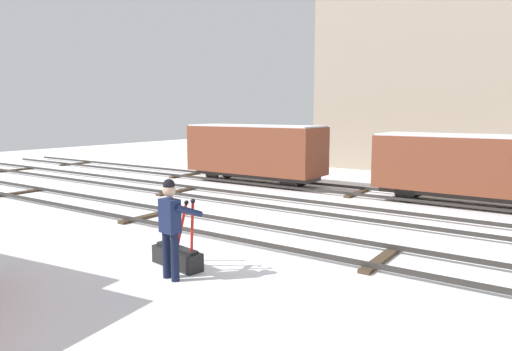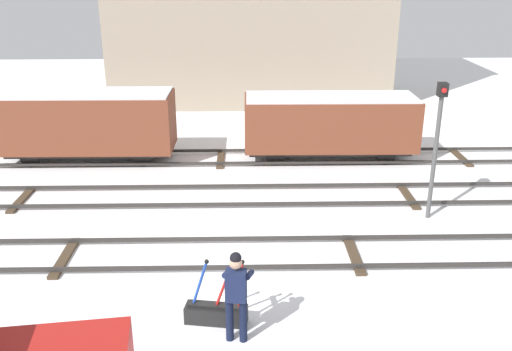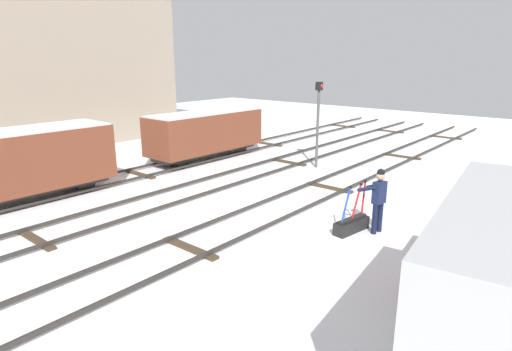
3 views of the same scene
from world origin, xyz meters
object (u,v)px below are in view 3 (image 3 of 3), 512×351
Objects in this scene: rail_worker at (378,196)px; freight_car_back_track at (206,132)px; signal_post at (318,116)px; freight_car_near_switch at (19,162)px; switch_lever_frame at (352,223)px.

rail_worker is 10.91m from freight_car_back_track.
freight_car_back_track is (3.24, 10.41, 0.27)m from rail_worker.
freight_car_back_track is at bearing 81.82° from rail_worker.
signal_post is at bearing 54.28° from rail_worker.
freight_car_near_switch is 1.00× the size of freight_car_back_track.
signal_post reaches higher than switch_lever_frame.
freight_car_near_switch reaches higher than rail_worker.
freight_car_back_track is (8.60, 0.00, -0.09)m from freight_car_near_switch.
freight_car_near_switch is at bearing 126.34° from rail_worker.
freight_car_near_switch is (-4.95, 9.86, 1.19)m from switch_lever_frame.
signal_post reaches higher than freight_car_back_track.
signal_post is (5.33, 5.37, 1.27)m from rail_worker.
rail_worker is 0.31× the size of freight_car_near_switch.
switch_lever_frame is 1.08m from rail_worker.
rail_worker is 0.31× the size of freight_car_back_track.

